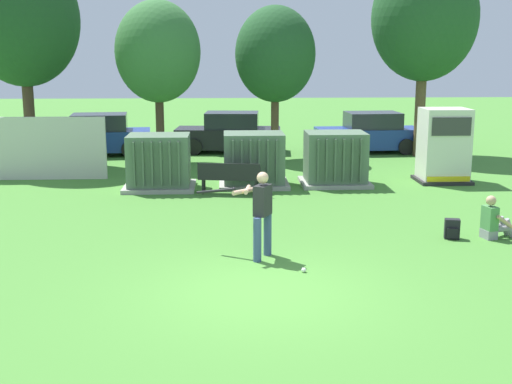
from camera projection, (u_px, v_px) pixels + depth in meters
ground_plane at (264, 291)px, 11.38m from camera, size 96.00×96.00×0.00m
fence_panel at (30, 149)px, 21.11m from camera, size 4.80×0.12×2.00m
transformer_west at (159, 163)px, 19.72m from camera, size 2.10×1.70×1.62m
transformer_mid_west at (254, 160)px, 20.14m from camera, size 2.10×1.70×1.62m
transformer_mid_east at (335, 159)px, 20.35m from camera, size 2.10×1.70×1.62m
generator_enclosure at (444, 146)px, 20.72m from camera, size 1.60×1.40×2.30m
park_bench at (229, 176)px, 18.99m from camera, size 1.84×0.67×0.92m
batter at (260, 210)px, 13.04m from camera, size 1.52×1.02×1.74m
sports_ball at (304, 270)px, 12.36m from camera, size 0.09×0.09×0.09m
seated_spectator at (493, 221)px, 14.56m from camera, size 0.77×0.62×0.96m
backpack at (452, 229)px, 14.54m from camera, size 0.36×0.31×0.44m
tree_left at (23, 20)px, 22.88m from camera, size 3.87×3.87×7.40m
tree_center_left at (158, 52)px, 23.72m from camera, size 3.05×3.05×5.83m
tree_center_right at (275, 55)px, 24.57m from camera, size 2.98×2.98×5.69m
tree_right at (425, 18)px, 25.06m from camera, size 3.99×3.99×7.63m
parked_car_leftmost at (97, 136)px, 26.19m from camera, size 4.36×2.26×1.62m
parked_car_left_of_center at (229, 134)px, 26.95m from camera, size 4.32×2.17×1.62m
parked_car_right_of_center at (370, 134)px, 26.91m from camera, size 4.29×2.10×1.62m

